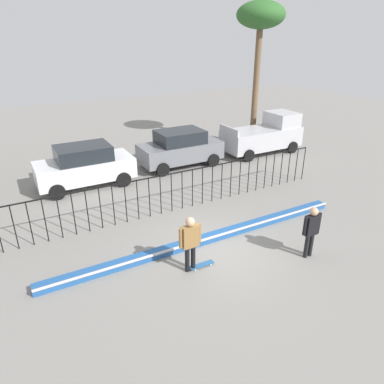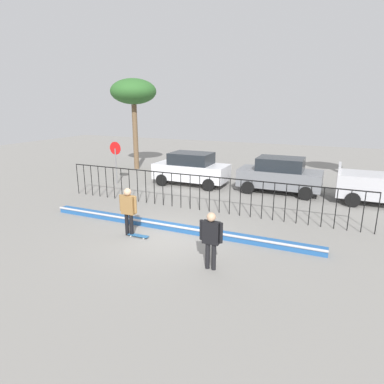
{
  "view_description": "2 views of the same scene",
  "coord_description": "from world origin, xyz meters",
  "px_view_note": "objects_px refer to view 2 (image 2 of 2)",
  "views": [
    {
      "loc": [
        -5.41,
        -8.18,
        6.5
      ],
      "look_at": [
        0.43,
        2.37,
        1.08
      ],
      "focal_mm": 33.25,
      "sensor_mm": 36.0,
      "label": 1
    },
    {
      "loc": [
        5.42,
        -9.83,
        4.68
      ],
      "look_at": [
        0.07,
        2.24,
        1.11
      ],
      "focal_mm": 30.83,
      "sensor_mm": 36.0,
      "label": 2
    }
  ],
  "objects_px": {
    "skateboarder": "(128,207)",
    "parked_car_gray": "(280,175)",
    "parked_car_white": "(191,168)",
    "skateboard": "(138,236)",
    "palm_tree_short": "(133,93)",
    "camera_operator": "(211,236)",
    "stop_sign": "(116,157)"
  },
  "relations": [
    {
      "from": "parked_car_white",
      "to": "palm_tree_short",
      "type": "height_order",
      "value": "palm_tree_short"
    },
    {
      "from": "palm_tree_short",
      "to": "skateboarder",
      "type": "bearing_deg",
      "value": -58.05
    },
    {
      "from": "skateboard",
      "to": "parked_car_white",
      "type": "xyz_separation_m",
      "value": [
        -1.48,
        8.03,
        0.91
      ]
    },
    {
      "from": "parked_car_white",
      "to": "skateboard",
      "type": "bearing_deg",
      "value": -77.08
    },
    {
      "from": "camera_operator",
      "to": "stop_sign",
      "type": "bearing_deg",
      "value": -12.93
    },
    {
      "from": "camera_operator",
      "to": "palm_tree_short",
      "type": "relative_size",
      "value": 0.27
    },
    {
      "from": "camera_operator",
      "to": "parked_car_white",
      "type": "xyz_separation_m",
      "value": [
        -4.7,
        9.17,
        -0.06
      ]
    },
    {
      "from": "skateboarder",
      "to": "parked_car_gray",
      "type": "relative_size",
      "value": 0.41
    },
    {
      "from": "parked_car_white",
      "to": "stop_sign",
      "type": "xyz_separation_m",
      "value": [
        -4.2,
        -1.54,
        0.64
      ]
    },
    {
      "from": "skateboard",
      "to": "skateboarder",
      "type": "bearing_deg",
      "value": -165.34
    },
    {
      "from": "parked_car_gray",
      "to": "palm_tree_short",
      "type": "relative_size",
      "value": 0.68
    },
    {
      "from": "skateboarder",
      "to": "stop_sign",
      "type": "height_order",
      "value": "stop_sign"
    },
    {
      "from": "skateboarder",
      "to": "parked_car_white",
      "type": "xyz_separation_m",
      "value": [
        -1.1,
        8.01,
        -0.09
      ]
    },
    {
      "from": "skateboarder",
      "to": "palm_tree_short",
      "type": "distance_m",
      "value": 13.52
    },
    {
      "from": "skateboard",
      "to": "parked_car_gray",
      "type": "distance_m",
      "value": 9.11
    },
    {
      "from": "skateboarder",
      "to": "parked_car_gray",
      "type": "distance_m",
      "value": 9.21
    },
    {
      "from": "skateboard",
      "to": "palm_tree_short",
      "type": "xyz_separation_m",
      "value": [
        -7.17,
        10.9,
        5.3
      ]
    },
    {
      "from": "parked_car_white",
      "to": "skateboarder",
      "type": "bearing_deg",
      "value": -79.74
    },
    {
      "from": "skateboard",
      "to": "camera_operator",
      "type": "bearing_deg",
      "value": -1.68
    },
    {
      "from": "parked_car_gray",
      "to": "palm_tree_short",
      "type": "height_order",
      "value": "palm_tree_short"
    },
    {
      "from": "parked_car_gray",
      "to": "stop_sign",
      "type": "bearing_deg",
      "value": -168.73
    },
    {
      "from": "stop_sign",
      "to": "camera_operator",
      "type": "bearing_deg",
      "value": -40.61
    },
    {
      "from": "skateboard",
      "to": "parked_car_white",
      "type": "bearing_deg",
      "value": 118.36
    },
    {
      "from": "skateboard",
      "to": "parked_car_gray",
      "type": "bearing_deg",
      "value": 84.76
    },
    {
      "from": "skateboarder",
      "to": "skateboard",
      "type": "bearing_deg",
      "value": 15.82
    },
    {
      "from": "stop_sign",
      "to": "palm_tree_short",
      "type": "xyz_separation_m",
      "value": [
        -1.48,
        4.41,
        3.75
      ]
    },
    {
      "from": "parked_car_gray",
      "to": "stop_sign",
      "type": "xyz_separation_m",
      "value": [
        -9.25,
        -1.85,
        0.64
      ]
    },
    {
      "from": "stop_sign",
      "to": "parked_car_gray",
      "type": "bearing_deg",
      "value": 11.29
    },
    {
      "from": "camera_operator",
      "to": "parked_car_gray",
      "type": "distance_m",
      "value": 9.49
    },
    {
      "from": "parked_car_white",
      "to": "stop_sign",
      "type": "height_order",
      "value": "stop_sign"
    },
    {
      "from": "camera_operator",
      "to": "skateboard",
      "type": "bearing_deg",
      "value": 8.09
    },
    {
      "from": "skateboard",
      "to": "palm_tree_short",
      "type": "bearing_deg",
      "value": 141.24
    }
  ]
}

